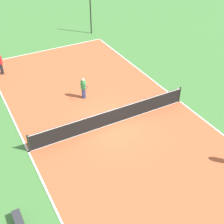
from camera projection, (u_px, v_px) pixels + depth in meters
ground_plane at (112, 124)px, 19.05m from camera, size 80.00×80.00×0.00m
court_surface at (112, 124)px, 19.04m from camera, size 10.52×24.29×0.02m
tennis_net at (112, 116)px, 18.70m from camera, size 10.32×0.10×1.12m
player_coach_red at (0, 62)px, 23.57m from camera, size 0.36×0.93×1.72m
player_far_green at (83, 87)px, 20.88m from camera, size 0.46×0.97×1.51m
tennis_ball_left_sideline at (89, 67)px, 24.99m from camera, size 0.07×0.07×0.07m
tennis_ball_right_alley at (113, 106)px, 20.47m from camera, size 0.07×0.07×0.07m
fence_post_back_right at (91, 13)px, 29.74m from camera, size 0.12×0.12×3.99m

